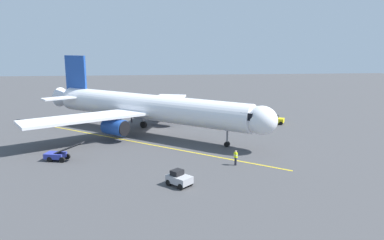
{
  "coord_description": "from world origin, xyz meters",
  "views": [
    {
      "loc": [
        0.49,
        56.15,
        13.11
      ],
      "look_at": [
        -4.81,
        7.37,
        3.0
      ],
      "focal_mm": 33.82,
      "sensor_mm": 36.0,
      "label": 1
    }
  ],
  "objects_px": {
    "tug_portside": "(179,179)",
    "airplane": "(146,107)",
    "ground_crew_loader": "(218,123)",
    "tug_starboard_side": "(222,113)",
    "tug_near_nose": "(277,120)",
    "belt_loader_rear_apron": "(58,155)",
    "ground_crew_marshaller": "(236,158)",
    "ground_crew_wing_walker": "(131,117)"
  },
  "relations": [
    {
      "from": "tug_portside",
      "to": "airplane",
      "type": "bearing_deg",
      "value": -80.9
    },
    {
      "from": "ground_crew_loader",
      "to": "tug_starboard_side",
      "type": "bearing_deg",
      "value": -104.7
    },
    {
      "from": "ground_crew_loader",
      "to": "tug_portside",
      "type": "height_order",
      "value": "ground_crew_loader"
    },
    {
      "from": "tug_starboard_side",
      "to": "tug_near_nose",
      "type": "bearing_deg",
      "value": 139.8
    },
    {
      "from": "airplane",
      "to": "ground_crew_loader",
      "type": "distance_m",
      "value": 12.11
    },
    {
      "from": "airplane",
      "to": "tug_starboard_side",
      "type": "distance_m",
      "value": 18.26
    },
    {
      "from": "tug_starboard_side",
      "to": "belt_loader_rear_apron",
      "type": "bearing_deg",
      "value": 44.69
    },
    {
      "from": "ground_crew_marshaller",
      "to": "ground_crew_loader",
      "type": "bearing_deg",
      "value": -94.14
    },
    {
      "from": "tug_near_nose",
      "to": "belt_loader_rear_apron",
      "type": "xyz_separation_m",
      "value": [
        32.08,
        16.76,
        0.01
      ]
    },
    {
      "from": "belt_loader_rear_apron",
      "to": "airplane",
      "type": "bearing_deg",
      "value": -129.17
    },
    {
      "from": "airplane",
      "to": "tug_portside",
      "type": "relative_size",
      "value": 12.59
    },
    {
      "from": "ground_crew_loader",
      "to": "tug_starboard_side",
      "type": "xyz_separation_m",
      "value": [
        -2.41,
        -9.19,
        -0.18
      ]
    },
    {
      "from": "airplane",
      "to": "ground_crew_wing_walker",
      "type": "height_order",
      "value": "airplane"
    },
    {
      "from": "ground_crew_marshaller",
      "to": "tug_portside",
      "type": "height_order",
      "value": "ground_crew_marshaller"
    },
    {
      "from": "tug_near_nose",
      "to": "tug_starboard_side",
      "type": "relative_size",
      "value": 1.0
    },
    {
      "from": "ground_crew_wing_walker",
      "to": "tug_starboard_side",
      "type": "bearing_deg",
      "value": -169.84
    },
    {
      "from": "ground_crew_loader",
      "to": "belt_loader_rear_apron",
      "type": "xyz_separation_m",
      "value": [
        21.5,
        14.47,
        -0.17
      ]
    },
    {
      "from": "ground_crew_loader",
      "to": "tug_starboard_side",
      "type": "height_order",
      "value": "ground_crew_loader"
    },
    {
      "from": "tug_portside",
      "to": "belt_loader_rear_apron",
      "type": "xyz_separation_m",
      "value": [
        13.45,
        -9.18,
        0.01
      ]
    },
    {
      "from": "tug_portside",
      "to": "tug_starboard_side",
      "type": "xyz_separation_m",
      "value": [
        -10.46,
        -32.84,
        0.0
      ]
    },
    {
      "from": "tug_near_nose",
      "to": "tug_portside",
      "type": "relative_size",
      "value": 1.01
    },
    {
      "from": "tug_portside",
      "to": "belt_loader_rear_apron",
      "type": "bearing_deg",
      "value": -34.32
    },
    {
      "from": "ground_crew_wing_walker",
      "to": "tug_near_nose",
      "type": "height_order",
      "value": "ground_crew_wing_walker"
    },
    {
      "from": "ground_crew_marshaller",
      "to": "tug_near_nose",
      "type": "distance_m",
      "value": 23.82
    },
    {
      "from": "ground_crew_marshaller",
      "to": "airplane",
      "type": "bearing_deg",
      "value": -57.82
    },
    {
      "from": "tug_starboard_side",
      "to": "ground_crew_loader",
      "type": "bearing_deg",
      "value": 75.3
    },
    {
      "from": "ground_crew_marshaller",
      "to": "ground_crew_loader",
      "type": "distance_m",
      "value": 18.38
    },
    {
      "from": "ground_crew_loader",
      "to": "tug_portside",
      "type": "bearing_deg",
      "value": 71.2
    },
    {
      "from": "ground_crew_marshaller",
      "to": "tug_portside",
      "type": "xyz_separation_m",
      "value": [
        6.72,
        5.32,
        -0.18
      ]
    },
    {
      "from": "airplane",
      "to": "ground_crew_marshaller",
      "type": "bearing_deg",
      "value": 122.18
    },
    {
      "from": "tug_near_nose",
      "to": "ground_crew_loader",
      "type": "bearing_deg",
      "value": 12.23
    },
    {
      "from": "airplane",
      "to": "tug_starboard_side",
      "type": "bearing_deg",
      "value": -140.72
    },
    {
      "from": "tug_starboard_side",
      "to": "belt_loader_rear_apron",
      "type": "xyz_separation_m",
      "value": [
        23.91,
        23.66,
        0.01
      ]
    },
    {
      "from": "belt_loader_rear_apron",
      "to": "ground_crew_wing_walker",
      "type": "bearing_deg",
      "value": -109.52
    },
    {
      "from": "airplane",
      "to": "ground_crew_marshaller",
      "type": "relative_size",
      "value": 19.92
    },
    {
      "from": "tug_near_nose",
      "to": "belt_loader_rear_apron",
      "type": "relative_size",
      "value": 0.58
    },
    {
      "from": "tug_near_nose",
      "to": "tug_starboard_side",
      "type": "height_order",
      "value": "same"
    },
    {
      "from": "tug_near_nose",
      "to": "tug_starboard_side",
      "type": "bearing_deg",
      "value": -40.2
    },
    {
      "from": "ground_crew_loader",
      "to": "belt_loader_rear_apron",
      "type": "bearing_deg",
      "value": 33.94
    },
    {
      "from": "ground_crew_marshaller",
      "to": "tug_starboard_side",
      "type": "relative_size",
      "value": 0.62
    },
    {
      "from": "tug_portside",
      "to": "tug_starboard_side",
      "type": "distance_m",
      "value": 34.47
    },
    {
      "from": "tug_portside",
      "to": "ground_crew_marshaller",
      "type": "bearing_deg",
      "value": -141.67
    }
  ]
}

